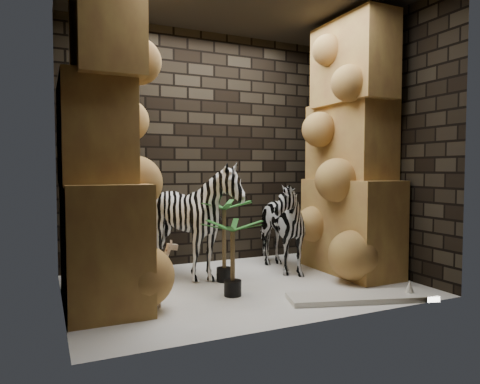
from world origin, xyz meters
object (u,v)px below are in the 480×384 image
giraffe_toy (150,274)px  palm_front (224,240)px  palm_back (233,258)px  surfboard (361,297)px  zebra_right (275,219)px  zebra_left (194,227)px

giraffe_toy → palm_front: bearing=29.4°
palm_back → surfboard: (1.05, -0.62, -0.35)m
palm_front → zebra_right: bearing=16.2°
zebra_left → giraffe_toy: 1.07m
zebra_right → zebra_left: bearing=-176.0°
surfboard → palm_back: bearing=166.1°
zebra_left → palm_front: (0.28, -0.21, -0.14)m
zebra_left → palm_back: (0.14, -0.74, -0.22)m
giraffe_toy → palm_front: 1.11m
giraffe_toy → surfboard: 1.97m
zebra_right → surfboard: size_ratio=0.91×
giraffe_toy → surfboard: (1.86, -0.58, -0.28)m
zebra_left → palm_front: zebra_left is taller
giraffe_toy → palm_back: size_ratio=0.81×
giraffe_toy → palm_front: palm_front is taller
giraffe_toy → zebra_left: bearing=47.7°
surfboard → zebra_left: bearing=147.9°
zebra_left → giraffe_toy: bearing=-112.9°
palm_back → zebra_right: bearing=40.3°
zebra_left → surfboard: zebra_left is taller
zebra_left → surfboard: size_ratio=0.94×
zebra_left → palm_back: zebra_left is taller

